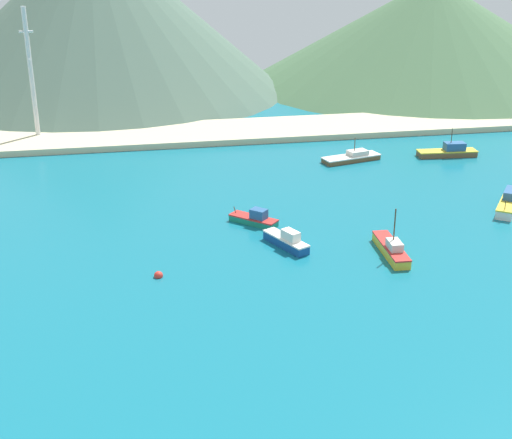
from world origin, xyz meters
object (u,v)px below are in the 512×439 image
at_px(fishing_boat_1, 391,249).
at_px(fishing_boat_0, 352,157).
at_px(fishing_boat_6, 287,241).
at_px(fishing_boat_7, 509,202).
at_px(radio_tower, 31,74).
at_px(fishing_boat_3, 255,219).
at_px(buoy_0, 158,276).
at_px(fishing_boat_5, 449,151).

bearing_deg(fishing_boat_1, fishing_boat_0, 78.97).
xyz_separation_m(fishing_boat_6, fishing_boat_7, (36.35, 7.64, 0.10)).
bearing_deg(fishing_boat_7, fishing_boat_0, 119.29).
relative_size(fishing_boat_6, radio_tower, 0.30).
xyz_separation_m(fishing_boat_7, radio_tower, (-73.95, 53.36, 12.36)).
bearing_deg(fishing_boat_3, fishing_boat_6, -72.97).
height_order(fishing_boat_7, buoy_0, fishing_boat_7).
bearing_deg(fishing_boat_7, fishing_boat_6, -168.13).
distance_m(fishing_boat_1, radio_tower, 83.90).
height_order(fishing_boat_3, buoy_0, fishing_boat_3).
relative_size(fishing_boat_1, buoy_0, 9.13).
distance_m(fishing_boat_0, radio_tower, 64.82).
relative_size(fishing_boat_1, radio_tower, 0.38).
bearing_deg(buoy_0, fishing_boat_3, 44.78).
height_order(fishing_boat_3, radio_tower, radio_tower).
xyz_separation_m(fishing_boat_3, fishing_boat_5, (42.12, 26.23, 0.11)).
distance_m(fishing_boat_5, radio_tower, 82.23).
relative_size(fishing_boat_0, fishing_boat_3, 1.70).
distance_m(fishing_boat_5, fishing_boat_7, 27.56).
bearing_deg(fishing_boat_0, fishing_boat_3, -131.07).
bearing_deg(buoy_0, fishing_boat_5, 35.68).
relative_size(fishing_boat_0, fishing_boat_6, 1.47).
relative_size(fishing_boat_0, radio_tower, 0.44).
height_order(fishing_boat_1, fishing_boat_7, fishing_boat_1).
relative_size(fishing_boat_3, fishing_boat_6, 0.86).
bearing_deg(fishing_boat_5, fishing_boat_7, -96.39).
distance_m(fishing_boat_7, radio_tower, 92.02).
bearing_deg(fishing_boat_5, fishing_boat_1, -123.71).
relative_size(fishing_boat_5, fishing_boat_6, 1.44).
distance_m(fishing_boat_6, fishing_boat_7, 37.15).
distance_m(fishing_boat_5, buoy_0, 69.88).
relative_size(fishing_boat_7, buoy_0, 9.12).
xyz_separation_m(fishing_boat_3, buoy_0, (-14.64, -14.53, -0.60)).
bearing_deg(fishing_boat_7, buoy_0, -166.01).
bearing_deg(fishing_boat_5, buoy_0, -144.32).
xyz_separation_m(fishing_boat_7, buoy_0, (-53.69, -13.37, -0.83)).
xyz_separation_m(fishing_boat_5, fishing_boat_7, (-3.07, -27.39, 0.11)).
bearing_deg(fishing_boat_6, fishing_boat_3, 107.03).
distance_m(fishing_boat_0, fishing_boat_3, 35.56).
xyz_separation_m(fishing_boat_0, radio_tower, (-58.26, 25.40, 12.72)).
bearing_deg(fishing_boat_5, fishing_boat_0, 178.24).
height_order(fishing_boat_7, radio_tower, radio_tower).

